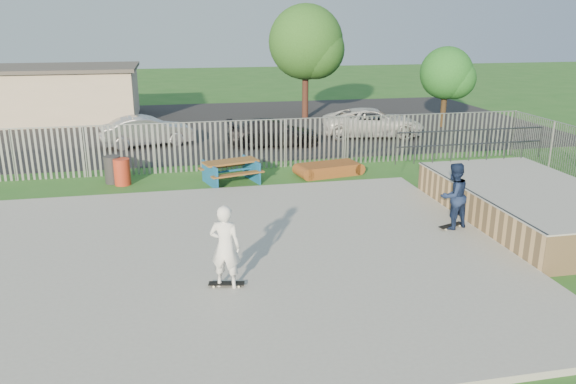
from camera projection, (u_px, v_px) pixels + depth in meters
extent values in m
plane|color=#275F20|center=(215.00, 262.00, 14.17)|extent=(120.00, 120.00, 0.00)
cube|color=gray|center=(215.00, 259.00, 14.15)|extent=(15.00, 12.00, 0.15)
cube|color=tan|center=(530.00, 206.00, 16.79)|extent=(4.00, 7.00, 1.05)
cube|color=#9E9E99|center=(532.00, 188.00, 16.63)|extent=(4.05, 7.05, 0.04)
cylinder|color=#383A3F|center=(471.00, 192.00, 16.24)|extent=(0.06, 7.00, 0.06)
cube|color=brown|center=(231.00, 162.00, 20.81)|extent=(2.14, 1.30, 0.07)
cube|color=brown|center=(238.00, 174.00, 20.34)|extent=(2.01, 0.86, 0.06)
cube|color=brown|center=(224.00, 166.00, 21.46)|extent=(2.01, 0.86, 0.06)
cube|color=#135187|center=(231.00, 172.00, 20.92)|extent=(2.14, 1.99, 0.82)
cube|color=brown|center=(329.00, 169.00, 22.05)|extent=(2.39, 1.51, 0.44)
cylinder|color=#A82F19|center=(122.00, 172.00, 20.64)|extent=(0.59, 0.59, 0.98)
cylinder|color=#262629|center=(113.00, 170.00, 20.88)|extent=(0.62, 0.62, 1.03)
cube|color=black|center=(188.00, 127.00, 31.95)|extent=(40.00, 18.00, 0.02)
imported|color=silver|center=(147.00, 131.00, 26.90)|extent=(4.58, 2.44, 1.43)
imported|color=black|center=(273.00, 132.00, 26.97)|extent=(4.52, 2.00, 1.29)
imported|color=silver|center=(373.00, 122.00, 29.10)|extent=(5.53, 3.24, 1.45)
cube|color=beige|center=(50.00, 95.00, 33.71)|extent=(10.00, 6.00, 3.00)
cube|color=#4C4742|center=(47.00, 68.00, 33.24)|extent=(10.40, 6.40, 0.20)
cylinder|color=#43241A|center=(305.00, 87.00, 33.89)|extent=(0.38, 0.38, 3.93)
sphere|color=#26521C|center=(306.00, 42.00, 33.12)|extent=(4.40, 4.40, 4.40)
cylinder|color=#3C2A18|center=(444.00, 104.00, 31.57)|extent=(0.31, 0.31, 2.59)
sphere|color=#1E581E|center=(446.00, 73.00, 31.06)|extent=(2.90, 2.90, 2.90)
cube|color=black|center=(451.00, 225.00, 16.06)|extent=(0.82, 0.46, 0.02)
cube|color=black|center=(227.00, 283.00, 12.54)|extent=(0.82, 0.35, 0.02)
imported|color=#14203F|center=(453.00, 196.00, 15.80)|extent=(1.11, 0.99, 1.90)
imported|color=white|center=(225.00, 247.00, 12.28)|extent=(0.81, 0.68, 1.90)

